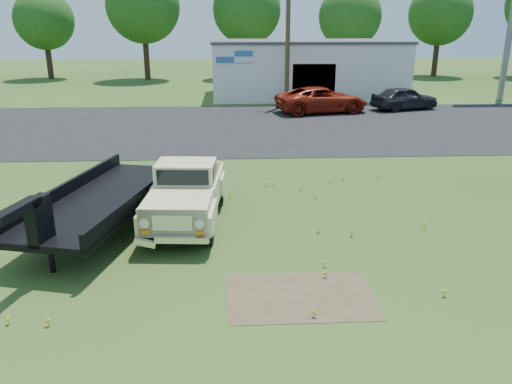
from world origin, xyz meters
TOP-DOWN VIEW (x-y plane):
  - ground at (0.00, 0.00)m, footprint 140.00×140.00m
  - asphalt_lot at (0.00, 15.00)m, footprint 90.00×14.00m
  - dirt_patch_a at (1.50, -3.00)m, footprint 3.00×2.00m
  - dirt_patch_b at (-2.00, 3.50)m, footprint 2.20×1.60m
  - commercial_building at (6.00, 26.99)m, footprint 14.20×8.20m
  - utility_pole_mid at (4.00, 22.00)m, footprint 1.60×0.30m
  - treeline_b at (-18.00, 41.00)m, footprint 5.76×5.76m
  - treeline_c at (-8.00, 39.50)m, footprint 7.04×7.04m
  - treeline_d at (2.00, 40.50)m, footprint 6.72×6.72m
  - treeline_e at (12.00, 39.00)m, footprint 6.08×6.08m
  - treeline_f at (22.00, 41.50)m, footprint 6.40×6.40m
  - vintage_pickup_truck at (-1.11, 1.21)m, footprint 2.25×4.98m
  - flatbed_trailer at (-3.29, 0.93)m, footprint 3.94×7.36m
  - red_pickup at (5.89, 19.15)m, footprint 6.13×3.81m
  - dark_sedan at (11.44, 19.95)m, footprint 4.67×2.92m

SIDE VIEW (x-z plane):
  - ground at x=0.00m, z-range 0.00..0.00m
  - asphalt_lot at x=0.00m, z-range -0.01..0.01m
  - dirt_patch_a at x=1.50m, z-range -0.01..0.01m
  - dirt_patch_b at x=-2.00m, z-range -0.01..0.01m
  - dark_sedan at x=11.44m, z-range 0.00..1.48m
  - red_pickup at x=5.89m, z-range 0.00..1.58m
  - vintage_pickup_truck at x=-1.11m, z-range 0.00..1.76m
  - flatbed_trailer at x=-3.29m, z-range 0.00..1.91m
  - commercial_building at x=6.00m, z-range 0.03..4.18m
  - utility_pole_mid at x=4.00m, z-range 0.10..9.10m
  - treeline_b at x=-18.00m, z-range 1.38..9.95m
  - treeline_e at x=12.00m, z-range 1.46..10.51m
  - treeline_f at x=22.00m, z-range 1.54..11.06m
  - treeline_d at x=2.00m, z-range 1.62..11.62m
  - treeline_c at x=-8.00m, z-range 1.70..12.17m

